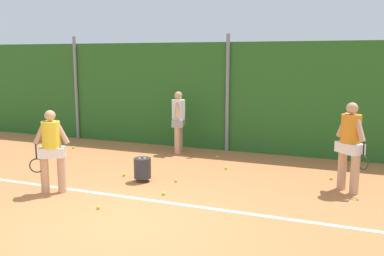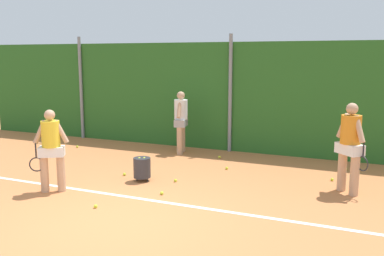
{
  "view_description": "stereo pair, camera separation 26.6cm",
  "coord_description": "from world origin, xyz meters",
  "views": [
    {
      "loc": [
        3.43,
        -5.68,
        2.61
      ],
      "look_at": [
        0.03,
        2.83,
        1.07
      ],
      "focal_mm": 40.34,
      "sensor_mm": 36.0,
      "label": 1
    },
    {
      "loc": [
        3.68,
        -5.58,
        2.61
      ],
      "look_at": [
        0.03,
        2.83,
        1.07
      ],
      "focal_mm": 40.34,
      "sensor_mm": 36.0,
      "label": 2
    }
  ],
  "objects": [
    {
      "name": "court_baseline_paint",
      "position": [
        0.0,
        1.04,
        0.0
      ],
      "size": [
        12.52,
        0.1,
        0.01
      ],
      "primitive_type": "cube",
      "color": "white",
      "rests_on": "ground_plane"
    },
    {
      "name": "player_midcourt",
      "position": [
        3.25,
        2.94,
        0.97
      ],
      "size": [
        0.64,
        0.57,
        1.74
      ],
      "rotation": [
        0.0,
        0.0,
        5.5
      ],
      "color": "tan",
      "rests_on": "ground_plane"
    },
    {
      "name": "tennis_ball_10",
      "position": [
        0.03,
        1.4,
        0.03
      ],
      "size": [
        0.07,
        0.07,
        0.07
      ],
      "primitive_type": "sphere",
      "color": "#CCDB33",
      "rests_on": "ground_plane"
    },
    {
      "name": "tennis_ball_0",
      "position": [
        -1.22,
        2.95,
        0.03
      ],
      "size": [
        0.07,
        0.07,
        0.07
      ],
      "primitive_type": "sphere",
      "color": "#CCDB33",
      "rests_on": "ground_plane"
    },
    {
      "name": "fence_post_left",
      "position": [
        -4.94,
        5.51,
        1.59
      ],
      "size": [
        0.1,
        0.1,
        3.18
      ],
      "primitive_type": "cylinder",
      "color": "gray",
      "rests_on": "ground_plane"
    },
    {
      "name": "hedge_fence_backdrop",
      "position": [
        0.0,
        5.69,
        1.49
      ],
      "size": [
        17.13,
        0.25,
        2.97
      ],
      "primitive_type": "cube",
      "color": "#286023",
      "rests_on": "ground_plane"
    },
    {
      "name": "ground_plane",
      "position": [
        0.0,
        1.67,
        0.0
      ],
      "size": [
        26.36,
        26.36,
        0.0
      ],
      "primitive_type": "plane",
      "color": "#C67542"
    },
    {
      "name": "tennis_ball_11",
      "position": [
        -0.1,
        2.27,
        0.03
      ],
      "size": [
        0.07,
        0.07,
        0.07
      ],
      "primitive_type": "sphere",
      "color": "#CCDB33",
      "rests_on": "ground_plane"
    },
    {
      "name": "tennis_ball_4",
      "position": [
        0.56,
        3.64,
        0.03
      ],
      "size": [
        0.07,
        0.07,
        0.07
      ],
      "primitive_type": "sphere",
      "color": "#CCDB33",
      "rests_on": "ground_plane"
    },
    {
      "name": "tennis_ball_5",
      "position": [
        0.03,
        4.61,
        0.03
      ],
      "size": [
        0.07,
        0.07,
        0.07
      ],
      "primitive_type": "sphere",
      "color": "#CCDB33",
      "rests_on": "ground_plane"
    },
    {
      "name": "tennis_ball_8",
      "position": [
        -4.15,
        4.2,
        0.03
      ],
      "size": [
        0.07,
        0.07,
        0.07
      ],
      "primitive_type": "sphere",
      "color": "#CCDB33",
      "rests_on": "ground_plane"
    },
    {
      "name": "player_foreground_near",
      "position": [
        -2.0,
        0.75,
        0.9
      ],
      "size": [
        0.64,
        0.5,
        1.6
      ],
      "rotation": [
        0.0,
        0.0,
        3.67
      ],
      "color": "tan",
      "rests_on": "ground_plane"
    },
    {
      "name": "ball_hopper",
      "position": [
        -0.77,
        2.06,
        0.29
      ],
      "size": [
        0.36,
        0.36,
        0.51
      ],
      "color": "#2D2D33",
      "rests_on": "ground_plane"
    },
    {
      "name": "tennis_ball_6",
      "position": [
        3.1,
        4.67,
        0.03
      ],
      "size": [
        0.07,
        0.07,
        0.07
      ],
      "primitive_type": "sphere",
      "color": "#CCDB33",
      "rests_on": "ground_plane"
    },
    {
      "name": "tennis_ball_9",
      "position": [
        -0.69,
        0.3,
        0.03
      ],
      "size": [
        0.07,
        0.07,
        0.07
      ],
      "primitive_type": "sphere",
      "color": "#CCDB33",
      "rests_on": "ground_plane"
    },
    {
      "name": "tennis_ball_2",
      "position": [
        2.9,
        3.65,
        0.03
      ],
      "size": [
        0.07,
        0.07,
        0.07
      ],
      "primitive_type": "sphere",
      "color": "#CCDB33",
      "rests_on": "ground_plane"
    },
    {
      "name": "tennis_ball_7",
      "position": [
        -1.4,
        3.24,
        0.03
      ],
      "size": [
        0.07,
        0.07,
        0.07
      ],
      "primitive_type": "sphere",
      "color": "#CCDB33",
      "rests_on": "ground_plane"
    },
    {
      "name": "player_backcourt_far",
      "position": [
        -1.15,
        4.81,
        0.94
      ],
      "size": [
        0.39,
        0.69,
        1.67
      ],
      "rotation": [
        0.0,
        0.0,
        4.93
      ],
      "color": "tan",
      "rests_on": "ground_plane"
    },
    {
      "name": "tennis_ball_3",
      "position": [
        -1.34,
        2.25,
        0.03
      ],
      "size": [
        0.07,
        0.07,
        0.07
      ],
      "primitive_type": "sphere",
      "color": "#CCDB33",
      "rests_on": "ground_plane"
    },
    {
      "name": "fence_post_center",
      "position": [
        0.0,
        5.51,
        1.59
      ],
      "size": [
        0.1,
        0.1,
        3.18
      ],
      "primitive_type": "cylinder",
      "color": "gray",
      "rests_on": "ground_plane"
    }
  ]
}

